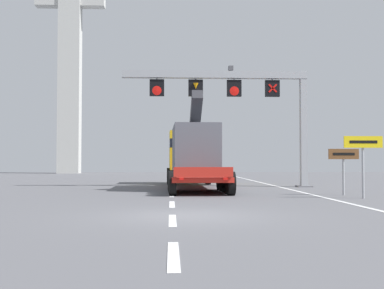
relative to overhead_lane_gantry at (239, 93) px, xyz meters
The scene contains 8 objects.
ground 16.89m from the overhead_lane_gantry, 103.72° to the right, with size 112.00×112.00×0.00m, color #5B5B60.
lane_markings 8.75m from the overhead_lane_gantry, 129.16° to the left, with size 0.20×55.69×0.01m.
edge_line_right 7.12m from the overhead_lane_gantry, 54.62° to the right, with size 0.20×63.00×0.01m, color silver.
overhead_lane_gantry is the anchor object (origin of this frame).
heavy_haul_truck_red 4.76m from the overhead_lane_gantry, behind, with size 3.24×14.11×5.30m.
exit_sign_yellow 10.76m from the overhead_lane_gantry, 66.97° to the right, with size 1.66×0.15×2.65m.
tourist_info_sign_brown 9.25m from the overhead_lane_gantry, 62.69° to the right, with size 1.42×0.15×2.15m.
bridge_pylon_distant 40.74m from the overhead_lane_gantry, 116.88° to the left, with size 9.00×2.00×36.46m.
Camera 1 is at (-0.45, -14.20, 1.58)m, focal length 45.59 mm.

